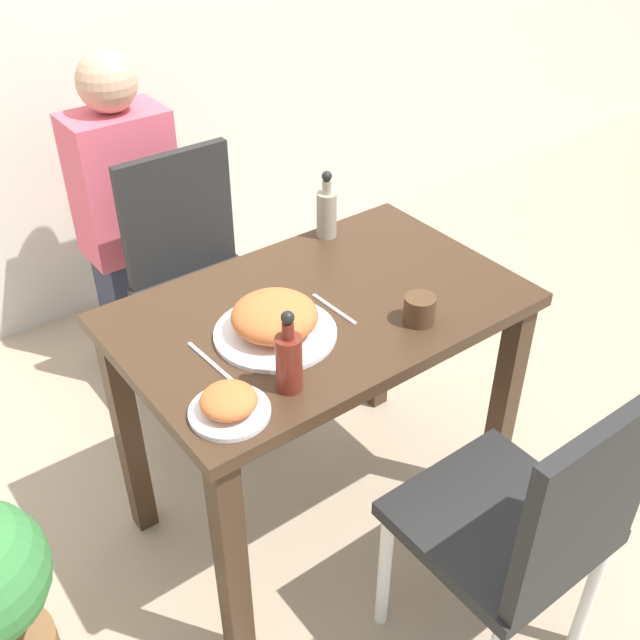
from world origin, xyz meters
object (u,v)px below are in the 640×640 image
Objects in this scene: chair_far at (199,273)px; food_plate at (275,320)px; side_plate at (229,404)px; condiment_bottle at (289,360)px; chair_near at (529,524)px; sauce_bottle at (327,212)px; drink_cup at (419,309)px; person_figure at (129,217)px.

chair_far reaches higher than food_plate.
food_plate is 0.29m from side_plate.
food_plate reaches higher than side_plate.
condiment_bottle reaches higher than side_plate.
sauce_bottle is at bearing -99.24° from chair_near.
drink_cup is (0.55, 0.01, 0.01)m from side_plate.
food_plate is at bearing -96.00° from person_figure.
condiment_bottle is at bearing -114.97° from food_plate.
drink_cup is at bearing -99.61° from sauce_bottle.
person_figure is at bearing 74.90° from side_plate.
sauce_bottle is 1.00× the size of condiment_bottle.
drink_cup is 0.49m from sauce_bottle.
side_plate is at bearing -143.41° from food_plate.
chair_far is 0.41m from person_figure.
drink_cup is (0.14, -0.90, 0.29)m from chair_far.
food_plate is 0.51m from sauce_bottle.
drink_cup is 0.40m from condiment_bottle.
chair_far is 4.44× the size of sauce_bottle.
food_plate is (-0.18, -0.74, 0.30)m from chair_far.
drink_cup is at bearing -81.39° from person_figure.
person_figure is (-0.20, 1.30, -0.23)m from drink_cup.
food_plate is 0.20m from condiment_bottle.
food_plate is 1.46× the size of condiment_bottle.
chair_far is at bearing 65.67° from side_plate.
side_plate is 0.16m from condiment_bottle.
person_figure is at bearing 98.61° from drink_cup.
food_plate is 1.46× the size of sauce_bottle.
drink_cup is 0.38× the size of condiment_bottle.
chair_far is at bearing 117.56° from sauce_bottle.
chair_near is 3.05× the size of food_plate.
sauce_bottle reaches higher than chair_far.
side_plate is (-0.23, -0.17, -0.02)m from food_plate.
person_figure is (0.35, 1.30, -0.22)m from side_plate.
chair_near is 1.77m from person_figure.
side_plate is (-0.48, 0.46, 0.28)m from chair_near.
condiment_bottle is at bearing -98.78° from person_figure.
side_plate is at bearing -114.33° from chair_far.
drink_cup is at bearing -81.33° from chair_far.
person_figure reaches higher than chair_far.
food_plate is 0.25× the size of person_figure.
person_figure reaches higher than side_plate.
person_figure reaches higher than drink_cup.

